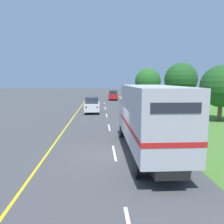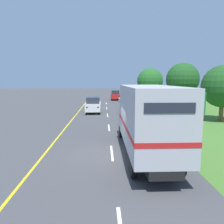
# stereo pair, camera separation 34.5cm
# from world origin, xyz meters

# --- Properties ---
(ground_plane) EXTENTS (200.00, 200.00, 0.00)m
(ground_plane) POSITION_xyz_m (0.00, 0.00, 0.00)
(ground_plane) COLOR #444447
(grass_shoulder) EXTENTS (20.00, 60.34, 0.01)m
(grass_shoulder) POSITION_xyz_m (13.70, 13.71, 0.00)
(grass_shoulder) COLOR #47752D
(grass_shoulder) RESTS_ON ground
(edge_line_yellow) EXTENTS (0.12, 60.34, 0.01)m
(edge_line_yellow) POSITION_xyz_m (-3.70, 13.71, 0.00)
(edge_line_yellow) COLOR yellow
(edge_line_yellow) RESTS_ON ground
(centre_dash_near) EXTENTS (0.12, 2.60, 0.01)m
(centre_dash_near) POSITION_xyz_m (0.00, 0.24, 0.00)
(centre_dash_near) COLOR white
(centre_dash_near) RESTS_ON ground
(centre_dash_mid_a) EXTENTS (0.12, 2.60, 0.01)m
(centre_dash_mid_a) POSITION_xyz_m (0.00, 6.84, 0.00)
(centre_dash_mid_a) COLOR white
(centre_dash_mid_a) RESTS_ON ground
(centre_dash_mid_b) EXTENTS (0.12, 2.60, 0.01)m
(centre_dash_mid_b) POSITION_xyz_m (0.00, 13.44, 0.00)
(centre_dash_mid_b) COLOR white
(centre_dash_mid_b) RESTS_ON ground
(centre_dash_far) EXTENTS (0.12, 2.60, 0.01)m
(centre_dash_far) POSITION_xyz_m (0.00, 20.04, 0.00)
(centre_dash_far) COLOR white
(centre_dash_far) RESTS_ON ground
(centre_dash_farthest) EXTENTS (0.12, 2.60, 0.01)m
(centre_dash_farthest) POSITION_xyz_m (0.00, 26.64, 0.00)
(centre_dash_farthest) COLOR white
(centre_dash_farthest) RESTS_ON ground
(horse_trailer_truck) EXTENTS (2.34, 8.76, 3.73)m
(horse_trailer_truck) POSITION_xyz_m (1.76, -0.32, 2.07)
(horse_trailer_truck) COLOR black
(horse_trailer_truck) RESTS_ON ground
(lead_car_white) EXTENTS (1.80, 4.18, 1.98)m
(lead_car_white) POSITION_xyz_m (-1.73, 15.54, 0.99)
(lead_car_white) COLOR black
(lead_car_white) RESTS_ON ground
(lead_car_red_ahead) EXTENTS (1.80, 4.02, 2.00)m
(lead_car_red_ahead) POSITION_xyz_m (1.94, 33.23, 1.00)
(lead_car_red_ahead) COLOR black
(lead_car_red_ahead) RESTS_ON ground
(highway_sign) EXTENTS (1.88, 0.09, 3.12)m
(highway_sign) POSITION_xyz_m (6.36, 4.63, 1.99)
(highway_sign) COLOR #9E9EA3
(highway_sign) RESTS_ON ground
(roadside_tree_near) EXTENTS (4.10, 4.10, 5.48)m
(roadside_tree_near) POSITION_xyz_m (11.12, 9.35, 3.42)
(roadside_tree_near) COLOR brown
(roadside_tree_near) RESTS_ON ground
(roadside_tree_mid) EXTENTS (4.37, 4.37, 6.32)m
(roadside_tree_mid) POSITION_xyz_m (10.15, 17.67, 4.13)
(roadside_tree_mid) COLOR #4C3823
(roadside_tree_mid) RESTS_ON ground
(roadside_tree_far) EXTENTS (4.51, 4.51, 6.13)m
(roadside_tree_far) POSITION_xyz_m (7.72, 26.97, 3.86)
(roadside_tree_far) COLOR brown
(roadside_tree_far) RESTS_ON ground
(delineator_post) EXTENTS (0.08, 0.08, 0.95)m
(delineator_post) POSITION_xyz_m (4.15, -1.61, 0.51)
(delineator_post) COLOR white
(delineator_post) RESTS_ON ground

